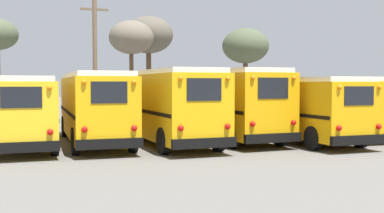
{
  "coord_description": "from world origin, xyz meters",
  "views": [
    {
      "loc": [
        -7.38,
        -21.6,
        2.67
      ],
      "look_at": [
        0.0,
        -0.05,
        1.6
      ],
      "focal_mm": 45.0,
      "sensor_mm": 36.0,
      "label": 1
    }
  ],
  "objects": [
    {
      "name": "fence_line",
      "position": [
        0.0,
        6.88,
        1.0
      ],
      "size": [
        23.31,
        0.06,
        1.42
      ],
      "color": "#939399",
      "rests_on": "ground"
    },
    {
      "name": "bare_tree_3",
      "position": [
        0.19,
        14.85,
        6.17
      ],
      "size": [
        3.41,
        3.41,
        7.52
      ],
      "color": "brown",
      "rests_on": "ground"
    },
    {
      "name": "school_bus_3",
      "position": [
        1.53,
        0.08,
        1.81
      ],
      "size": [
        3.09,
        9.85,
        3.33
      ],
      "color": "#E5A00C",
      "rests_on": "ground"
    },
    {
      "name": "school_bus_4",
      "position": [
        4.58,
        -1.07,
        1.62
      ],
      "size": [
        2.71,
        10.59,
        2.96
      ],
      "color": "#E5A00C",
      "rests_on": "ground"
    },
    {
      "name": "utility_pole",
      "position": [
        -3.2,
        10.15,
        4.42
      ],
      "size": [
        1.8,
        0.29,
        8.53
      ],
      "color": "brown",
      "rests_on": "ground"
    },
    {
      "name": "ground_plane",
      "position": [
        0.0,
        0.0,
        0.0
      ],
      "size": [
        160.0,
        160.0,
        0.0
      ],
      "primitive_type": "plane",
      "color": "#66635E"
    },
    {
      "name": "school_bus_2",
      "position": [
        -1.52,
        -0.59,
        1.79
      ],
      "size": [
        2.81,
        9.87,
        3.29
      ],
      "color": "#EAAA0F",
      "rests_on": "ground"
    },
    {
      "name": "school_bus_5",
      "position": [
        7.62,
        0.51,
        1.63
      ],
      "size": [
        2.85,
        10.52,
        2.99
      ],
      "color": "#E5A00C",
      "rests_on": "ground"
    },
    {
      "name": "school_bus_1",
      "position": [
        -4.58,
        0.12,
        1.72
      ],
      "size": [
        2.56,
        9.48,
        3.16
      ],
      "color": "#EAAA0F",
      "rests_on": "ground"
    },
    {
      "name": "bare_tree_2",
      "position": [
        8.95,
        13.06,
        5.62
      ],
      "size": [
        3.68,
        3.68,
        7.06
      ],
      "color": "brown",
      "rests_on": "ground"
    },
    {
      "name": "school_bus_0",
      "position": [
        -7.62,
        0.56,
        1.62
      ],
      "size": [
        2.64,
        9.95,
        2.96
      ],
      "color": "yellow",
      "rests_on": "ground"
    },
    {
      "name": "bare_tree_0",
      "position": [
        2.36,
        18.17,
        6.74
      ],
      "size": [
        4.16,
        4.16,
        8.37
      ],
      "color": "brown",
      "rests_on": "ground"
    }
  ]
}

